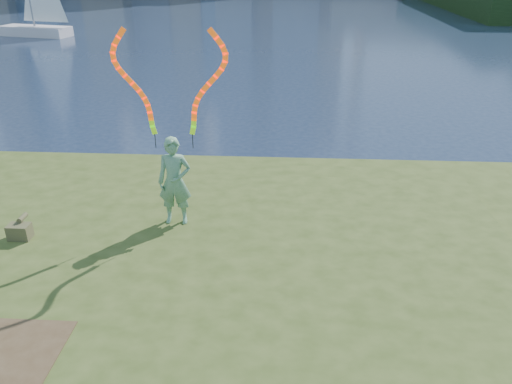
{
  "coord_description": "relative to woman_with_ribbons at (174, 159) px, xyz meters",
  "views": [
    {
      "loc": [
        2.48,
        -7.52,
        5.92
      ],
      "look_at": [
        1.98,
        1.0,
        1.78
      ],
      "focal_mm": 35.0,
      "sensor_mm": 36.0,
      "label": 1
    }
  ],
  "objects": [
    {
      "name": "ground",
      "position": [
        -0.3,
        -1.54,
        -2.19
      ],
      "size": [
        320.0,
        320.0,
        0.0
      ],
      "primitive_type": "plane",
      "color": "#19253F",
      "rests_on": "ground"
    },
    {
      "name": "grassy_knoll",
      "position": [
        -0.3,
        -3.84,
        -1.85
      ],
      "size": [
        20.0,
        18.0,
        0.8
      ],
      "color": "#374719",
      "rests_on": "ground"
    },
    {
      "name": "woman_with_ribbons",
      "position": [
        0.0,
        0.0,
        0.0
      ],
      "size": [
        2.14,
        0.47,
        4.21
      ],
      "rotation": [
        0.0,
        0.0,
        0.04
      ],
      "color": "#13652C",
      "rests_on": "grassy_knoll"
    },
    {
      "name": "canvas_bag",
      "position": [
        -2.96,
        -0.87,
        -1.23
      ],
      "size": [
        0.42,
        0.48,
        0.4
      ],
      "rotation": [
        0.0,
        0.0,
        0.0
      ],
      "color": "#494529",
      "rests_on": "grassy_knoll"
    },
    {
      "name": "sailboat",
      "position": [
        -16.8,
        29.63,
        -0.66
      ],
      "size": [
        5.91,
        2.99,
        8.88
      ],
      "rotation": [
        0.0,
        0.0,
        -0.23
      ],
      "color": "silver",
      "rests_on": "ground"
    }
  ]
}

